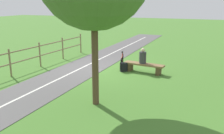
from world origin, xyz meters
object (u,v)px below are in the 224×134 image
object	(u,v)px
bench	(144,66)
bicycle	(122,61)
person_seated	(143,57)
backpack	(124,67)

from	to	relation	value
bench	bicycle	distance (m)	1.34
bench	person_seated	bearing A→B (deg)	-0.00
person_seated	bicycle	size ratio (longest dim) A/B	0.44
person_seated	backpack	size ratio (longest dim) A/B	1.69
person_seated	backpack	bearing A→B (deg)	18.59
bicycle	backpack	size ratio (longest dim) A/B	3.84
bicycle	backpack	distance (m)	0.67
person_seated	bicycle	xyz separation A→B (m)	(1.19, -0.42, -0.42)
backpack	bench	bearing A→B (deg)	-171.05
bicycle	person_seated	bearing A→B (deg)	54.67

